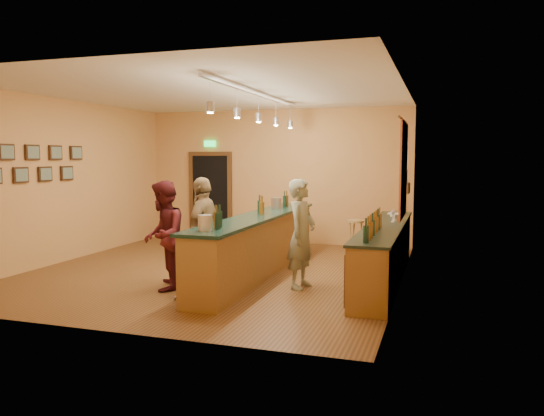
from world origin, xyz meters
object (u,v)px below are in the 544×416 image
(bartender, at_px, (301,234))
(back_counter, at_px, (385,252))
(customer_a, at_px, (163,236))
(tasting_bar, at_px, (259,240))
(customer_b, at_px, (203,232))
(bar_stool, at_px, (355,227))

(bartender, bearing_deg, back_counter, -43.62)
(customer_a, bearing_deg, tasting_bar, 125.37)
(customer_b, bearing_deg, bar_stool, 148.65)
(tasting_bar, height_order, bartender, bartender)
(customer_b, bearing_deg, customer_a, -52.30)
(tasting_bar, distance_m, customer_a, 1.84)
(back_counter, distance_m, bar_stool, 2.18)
(back_counter, height_order, bar_stool, back_counter)
(bartender, bearing_deg, bar_stool, 1.54)
(bar_stool, bearing_deg, customer_b, -120.00)
(back_counter, relative_size, customer_b, 2.60)
(customer_b, bearing_deg, back_counter, 113.82)
(back_counter, distance_m, customer_b, 3.03)
(bartender, relative_size, customer_a, 1.01)
(bar_stool, bearing_deg, customer_a, -122.95)
(bartender, relative_size, customer_b, 0.98)
(bar_stool, bearing_deg, back_counter, -68.04)
(back_counter, height_order, customer_b, customer_b)
(bartender, bearing_deg, tasting_bar, 61.87)
(back_counter, xyz_separation_m, customer_b, (-2.72, -1.28, 0.39))
(bartender, distance_m, bar_stool, 2.97)
(customer_a, distance_m, customer_b, 0.63)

